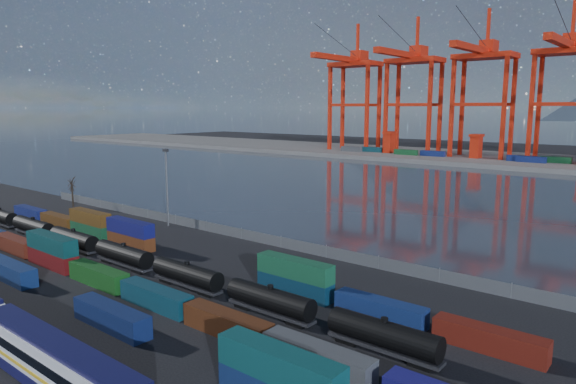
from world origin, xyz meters
The scene contains 13 objects.
ground centered at (0.00, 0.00, 0.00)m, with size 700.00×700.00×0.00m, color black.
harbor_water centered at (0.00, 105.00, 0.01)m, with size 700.00×700.00×0.00m, color #282F3A.
far_quay centered at (0.00, 210.00, 1.00)m, with size 700.00×70.00×2.00m, color #514F4C.
container_row_south centered at (-0.45, -10.85, 1.99)m, with size 140.05×2.49×5.30m.
container_row_mid centered at (2.97, -3.76, 1.52)m, with size 140.68×2.45×5.21m.
container_row_north centered at (-11.55, 10.86, 2.01)m, with size 115.06×2.36×5.02m.
tanker_string centered at (-19.88, 3.40, 1.96)m, with size 121.19×2.73×3.90m.
waterfront_fence centered at (0.00, 28.00, 1.00)m, with size 160.12×0.12×2.20m.
bare_tree centered at (-66.04, 23.94, 3.95)m, with size 2.08×2.03×7.94m.
yard_light_mast centered at (-30.00, 26.00, 9.30)m, with size 1.60×0.40×16.60m.
gantry_cranes centered at (-7.50, 203.14, 43.06)m, with size 202.02×51.88×70.25m.
quay_containers centered at (-11.00, 195.46, 3.30)m, with size 172.58×10.99×2.60m.
straddle_carriers centered at (-2.50, 200.00, 7.82)m, with size 140.00×7.00×11.10m.
Camera 1 is at (58.04, -41.35, 25.09)m, focal length 32.00 mm.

